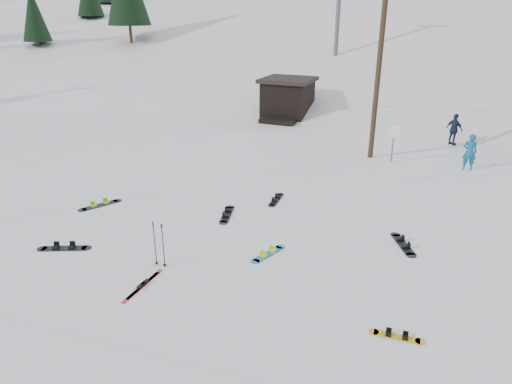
% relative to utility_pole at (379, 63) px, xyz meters
% --- Properties ---
extents(ground, '(200.00, 200.00, 0.00)m').
position_rel_utility_pole_xyz_m(ground, '(-2.00, -14.00, -4.68)').
color(ground, white).
rests_on(ground, ground).
extents(ski_slope, '(60.00, 85.24, 65.97)m').
position_rel_utility_pole_xyz_m(ski_slope, '(-2.00, 41.00, -16.68)').
color(ski_slope, silver).
rests_on(ski_slope, ground).
extents(ridge_left, '(47.54, 95.03, 58.38)m').
position_rel_utility_pole_xyz_m(ridge_left, '(-38.00, 34.00, -15.68)').
color(ridge_left, white).
rests_on(ridge_left, ground).
extents(treeline_left, '(20.00, 64.00, 10.00)m').
position_rel_utility_pole_xyz_m(treeline_left, '(-36.00, 26.00, -4.68)').
color(treeline_left, black).
rests_on(treeline_left, ground).
extents(treeline_crest, '(50.00, 6.00, 10.00)m').
position_rel_utility_pole_xyz_m(treeline_crest, '(-2.00, 72.00, -4.68)').
color(treeline_crest, black).
rests_on(treeline_crest, ski_slope).
extents(utility_pole, '(2.00, 0.26, 9.00)m').
position_rel_utility_pole_xyz_m(utility_pole, '(0.00, 0.00, 0.00)').
color(utility_pole, '#3A2819').
rests_on(utility_pole, ground).
extents(trail_sign, '(0.50, 0.09, 1.85)m').
position_rel_utility_pole_xyz_m(trail_sign, '(1.10, -0.42, -3.41)').
color(trail_sign, '#595B60').
rests_on(trail_sign, ground).
extents(lift_hut, '(3.40, 4.10, 2.75)m').
position_rel_utility_pole_xyz_m(lift_hut, '(-7.00, 6.94, -3.32)').
color(lift_hut, black).
rests_on(lift_hut, ground).
extents(hero_snowboard, '(0.66, 1.42, 0.10)m').
position_rel_utility_pole_xyz_m(hero_snowboard, '(-1.12, -11.44, -4.65)').
color(hero_snowboard, '#1B80B3').
rests_on(hero_snowboard, ground).
extents(hero_skis, '(0.12, 1.78, 0.09)m').
position_rel_utility_pole_xyz_m(hero_skis, '(-3.65, -14.40, -4.65)').
color(hero_skis, red).
rests_on(hero_skis, ground).
extents(ski_poles, '(0.39, 0.10, 1.41)m').
position_rel_utility_pole_xyz_m(ski_poles, '(-3.79, -13.32, -3.96)').
color(ski_poles, black).
rests_on(ski_poles, ground).
extents(board_scatter_a, '(1.57, 0.91, 0.12)m').
position_rel_utility_pole_xyz_m(board_scatter_a, '(-7.22, -13.65, -4.65)').
color(board_scatter_a, black).
rests_on(board_scatter_a, ground).
extents(board_scatter_b, '(0.69, 1.64, 0.12)m').
position_rel_utility_pole_xyz_m(board_scatter_b, '(-3.60, -9.32, -4.65)').
color(board_scatter_b, black).
rests_on(board_scatter_b, ground).
extents(board_scatter_c, '(0.95, 1.57, 0.12)m').
position_rel_utility_pole_xyz_m(board_scatter_c, '(-8.52, -10.46, -4.65)').
color(board_scatter_c, black).
rests_on(board_scatter_c, ground).
extents(board_scatter_d, '(0.95, 1.56, 0.12)m').
position_rel_utility_pole_xyz_m(board_scatter_d, '(2.66, -9.16, -4.65)').
color(board_scatter_d, black).
rests_on(board_scatter_d, ground).
extents(board_scatter_e, '(1.28, 0.31, 0.09)m').
position_rel_utility_pole_xyz_m(board_scatter_e, '(3.05, -13.85, -4.66)').
color(board_scatter_e, gold).
rests_on(board_scatter_e, ground).
extents(board_scatter_f, '(0.38, 1.51, 0.11)m').
position_rel_utility_pole_xyz_m(board_scatter_f, '(-2.43, -7.27, -4.65)').
color(board_scatter_f, black).
rests_on(board_scatter_f, ground).
extents(skier_teal, '(0.67, 0.47, 1.74)m').
position_rel_utility_pole_xyz_m(skier_teal, '(4.58, -0.21, -3.81)').
color(skier_teal, '#0C577F').
rests_on(skier_teal, ground).
extents(skier_navy, '(1.09, 0.94, 1.76)m').
position_rel_utility_pole_xyz_m(skier_navy, '(3.82, 4.11, -3.80)').
color(skier_navy, '#172239').
rests_on(skier_navy, ground).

